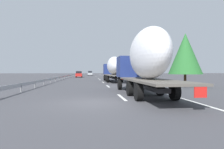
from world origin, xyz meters
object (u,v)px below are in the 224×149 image
object	(u,v)px
truck_lead	(113,68)
car_red_compact	(79,74)
car_silver_hatch	(90,73)
truck_trailing	(144,60)
road_sign	(114,70)

from	to	relation	value
truck_lead	car_red_compact	size ratio (longest dim) A/B	2.87
car_silver_hatch	car_red_compact	distance (m)	23.63
truck_lead	truck_trailing	xyz separation A→B (m)	(-18.27, 0.00, 0.21)
car_red_compact	truck_trailing	bearing A→B (deg)	-170.75
truck_lead	car_red_compact	world-z (taller)	truck_lead
truck_lead	road_sign	size ratio (longest dim) A/B	4.35
truck_lead	car_red_compact	distance (m)	25.21
car_silver_hatch	truck_trailing	bearing A→B (deg)	-176.77
road_sign	truck_trailing	bearing A→B (deg)	175.66
truck_lead	road_sign	world-z (taller)	truck_lead
truck_trailing	road_sign	distance (m)	40.92
truck_trailing	car_silver_hatch	xyz separation A→B (m)	(65.87, 3.71, -1.61)
truck_lead	truck_trailing	world-z (taller)	truck_trailing
truck_trailing	car_red_compact	distance (m)	43.06
truck_trailing	truck_lead	bearing A→B (deg)	-0.00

